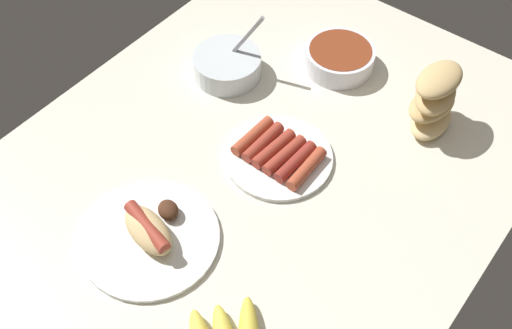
{
  "coord_description": "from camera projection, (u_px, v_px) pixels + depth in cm",
  "views": [
    {
      "loc": [
        -57.46,
        -45.28,
        94.24
      ],
      "look_at": [
        -1.26,
        -1.08,
        3.0
      ],
      "focal_mm": 42.96,
      "sensor_mm": 36.0,
      "label": 1
    }
  ],
  "objects": [
    {
      "name": "bowl_coleslaw",
      "position": [
        227.0,
        64.0,
        1.33
      ],
      "size": [
        14.86,
        14.86,
        15.36
      ],
      "color": "silver",
      "rests_on": "ground_plane"
    },
    {
      "name": "bowl_chili",
      "position": [
        340.0,
        57.0,
        1.35
      ],
      "size": [
        15.27,
        15.27,
        5.02
      ],
      "color": "white",
      "rests_on": "ground_plane"
    },
    {
      "name": "ground_plane",
      "position": [
        256.0,
        172.0,
        1.2
      ],
      "size": [
        120.0,
        90.0,
        3.0
      ],
      "primitive_type": "cube",
      "color": "silver"
    },
    {
      "name": "bread_stack",
      "position": [
        434.0,
        100.0,
        1.21
      ],
      "size": [
        13.69,
        9.35,
        14.4
      ],
      "color": "#E5C689",
      "rests_on": "ground_plane"
    },
    {
      "name": "plate_hotdog_assembled",
      "position": [
        150.0,
        234.0,
        1.08
      ],
      "size": [
        24.93,
        24.93,
        5.61
      ],
      "color": "white",
      "rests_on": "ground_plane"
    },
    {
      "name": "plate_sausages",
      "position": [
        279.0,
        155.0,
        1.2
      ],
      "size": [
        21.28,
        21.28,
        3.39
      ],
      "color": "white",
      "rests_on": "ground_plane"
    }
  ]
}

